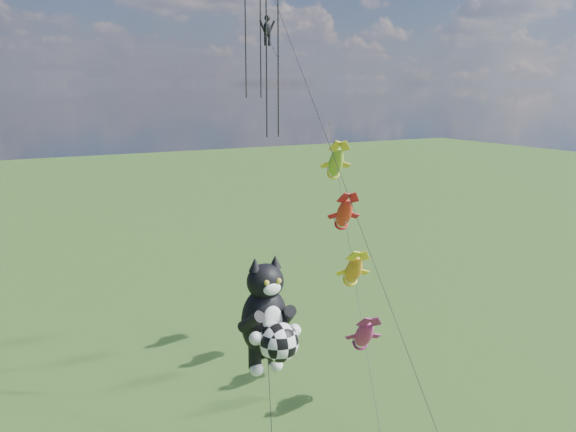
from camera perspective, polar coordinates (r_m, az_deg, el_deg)
cat_kite_rig at (r=24.80m, az=-1.76°, el=-9.19°), size 2.27×4.03×11.81m
fish_windsock_rig at (r=39.47m, az=5.43°, el=-2.27°), size 6.11×14.84×15.52m
parafoil_rig at (r=35.14m, az=-1.56°, el=15.99°), size 2.80×17.38×25.97m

